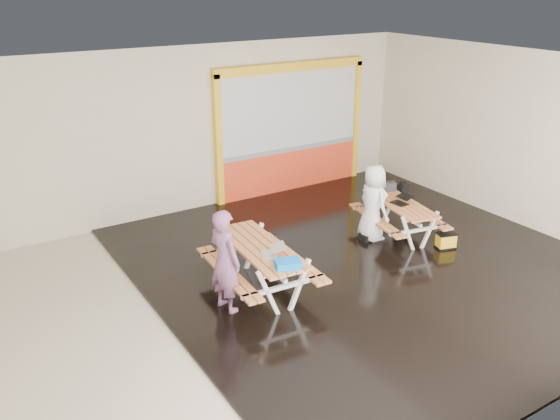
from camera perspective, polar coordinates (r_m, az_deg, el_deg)
room at (r=9.06m, az=3.03°, el=2.59°), size 10.02×8.02×3.52m
deck at (r=10.46m, az=8.49°, el=-5.16°), size 7.50×7.98×0.05m
kiosk at (r=13.45m, az=1.08°, el=7.73°), size 3.88×0.16×3.00m
picnic_table_left at (r=9.22m, az=-1.95°, el=-4.65°), size 1.50×2.12×0.82m
picnic_table_right at (r=11.42m, az=11.63°, el=-0.04°), size 1.54×2.00×0.72m
person_left at (r=8.63m, az=-5.44°, el=-4.99°), size 0.50×0.66×1.61m
person_right at (r=11.11m, az=9.14°, el=0.65°), size 0.53×0.77×1.51m
laptop_left at (r=8.84m, az=-0.74°, el=-4.11°), size 0.45×0.43×0.15m
laptop_right at (r=11.31m, az=11.83°, el=0.89°), size 0.36×0.32×0.15m
blue_pouch at (r=8.47m, az=0.79°, el=-5.31°), size 0.44×0.37×0.11m
toolbox at (r=11.91m, az=10.30°, el=2.32°), size 0.45×0.35×0.23m
backpack at (r=12.12m, az=11.96°, el=1.81°), size 0.25×0.18×0.38m
dark_case at (r=11.29m, az=8.71°, el=-2.57°), size 0.34×0.27×0.12m
fluke_bag at (r=11.21m, az=15.98°, el=-2.92°), size 0.40×0.32×0.30m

